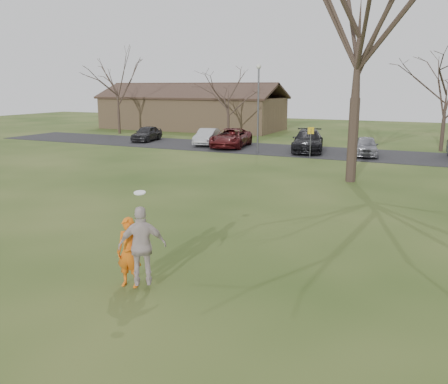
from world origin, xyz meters
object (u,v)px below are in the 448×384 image
at_px(car_3, 308,141).
at_px(car_4, 366,146).
at_px(car_2, 231,138).
at_px(car_1, 207,137).
at_px(lamp_post, 258,98).
at_px(catching_play, 142,246).
at_px(building, 192,112).
at_px(car_0, 147,133).
at_px(big_tree, 359,39).
at_px(player_defender, 129,252).

height_order(car_3, car_4, car_3).
bearing_deg(car_2, car_1, 158.85).
bearing_deg(car_3, car_1, 164.83).
bearing_deg(car_1, car_4, -14.29).
height_order(car_2, lamp_post, lamp_post).
xyz_separation_m(car_3, catching_play, (2.91, -25.36, 0.29)).
bearing_deg(catching_play, car_3, 96.56).
distance_m(catching_play, building, 43.33).
bearing_deg(car_0, car_4, -11.66).
relative_size(catching_play, big_tree, 0.17).
height_order(car_0, building, building).
relative_size(car_3, building, 0.26).
height_order(car_0, big_tree, big_tree).
bearing_deg(car_3, player_defender, -96.83).
distance_m(car_4, lamp_post, 8.22).
bearing_deg(car_0, car_2, -13.51).
distance_m(car_0, car_2, 8.50).
xyz_separation_m(car_0, car_1, (6.09, -0.20, -0.00)).
relative_size(player_defender, car_3, 0.32).
height_order(car_3, catching_play, catching_play).
relative_size(car_3, big_tree, 0.38).
relative_size(car_2, big_tree, 0.38).
xyz_separation_m(car_2, car_4, (10.42, -0.28, -0.07)).
distance_m(car_1, car_2, 2.43).
bearing_deg(car_1, lamp_post, -37.68).
relative_size(car_2, lamp_post, 0.84).
height_order(car_2, car_3, car_3).
bearing_deg(lamp_post, building, 132.09).
height_order(car_0, car_1, car_0).
relative_size(car_1, car_3, 0.75).
distance_m(car_2, building, 17.15).
distance_m(car_1, catching_play, 28.20).
distance_m(car_1, car_4, 12.82).
distance_m(car_0, catching_play, 31.34).
distance_m(car_2, lamp_post, 5.03).
bearing_deg(car_2, catching_play, -78.65).
height_order(car_1, catching_play, catching_play).
xyz_separation_m(car_0, lamp_post, (11.61, -3.01, 3.27)).
relative_size(car_1, catching_play, 1.73).
bearing_deg(big_tree, car_1, 142.65).
xyz_separation_m(car_2, catching_play, (9.10, -25.23, 0.33)).
bearing_deg(car_3, lamp_post, -154.09).
bearing_deg(car_2, building, 120.92).
relative_size(car_0, car_1, 0.97).
relative_size(player_defender, car_2, 0.33).
relative_size(car_0, car_2, 0.74).
xyz_separation_m(player_defender, car_0, (-17.15, 25.92, -0.16)).
bearing_deg(car_4, catching_play, -103.53).
height_order(car_2, catching_play, catching_play).
bearing_deg(building, big_tree, -46.27).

